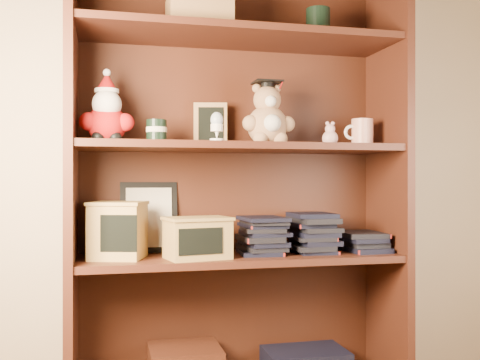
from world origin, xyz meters
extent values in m
cube|color=tan|center=(0.00, 1.50, 1.25)|extent=(3.00, 0.04, 2.50)
cube|color=#421E13|center=(-0.41, 1.30, 0.80)|extent=(0.03, 0.35, 1.60)
cube|color=#421E13|center=(0.76, 1.30, 0.80)|extent=(0.03, 0.35, 1.60)
cube|color=#3E1C10|center=(0.17, 1.47, 0.80)|extent=(1.20, 0.02, 1.60)
cube|color=#421E13|center=(0.17, 1.30, 1.34)|extent=(1.14, 0.33, 0.02)
cube|color=#9E7547|center=(0.02, 1.30, 1.41)|extent=(0.22, 0.18, 0.12)
cylinder|color=black|center=(0.47, 1.30, 1.41)|extent=(0.09, 0.09, 0.11)
cube|color=#421E13|center=(0.17, 1.30, 0.54)|extent=(1.14, 0.33, 0.02)
cube|color=#421E13|center=(0.17, 1.30, 0.94)|extent=(1.14, 0.33, 0.02)
sphere|color=#A50F0F|center=(-0.30, 1.30, 1.01)|extent=(0.13, 0.13, 0.13)
sphere|color=#A50F0F|center=(-0.36, 1.28, 1.02)|extent=(0.06, 0.06, 0.06)
sphere|color=#A50F0F|center=(-0.24, 1.28, 1.02)|extent=(0.06, 0.06, 0.06)
sphere|color=black|center=(-0.33, 1.27, 0.96)|extent=(0.04, 0.04, 0.04)
sphere|color=black|center=(-0.27, 1.27, 0.96)|extent=(0.04, 0.04, 0.04)
sphere|color=white|center=(-0.30, 1.29, 1.08)|extent=(0.10, 0.10, 0.10)
sphere|color=#D8B293|center=(-0.30, 1.30, 1.10)|extent=(0.07, 0.07, 0.07)
cone|color=#A50F0F|center=(-0.30, 1.30, 1.15)|extent=(0.08, 0.08, 0.07)
sphere|color=white|center=(-0.30, 1.30, 1.19)|extent=(0.03, 0.03, 0.03)
cylinder|color=white|center=(-0.30, 1.30, 1.12)|extent=(0.08, 0.08, 0.01)
cylinder|color=black|center=(-0.13, 1.30, 0.99)|extent=(0.07, 0.07, 0.08)
cylinder|color=beige|center=(-0.13, 1.30, 1.00)|extent=(0.07, 0.07, 0.02)
cube|color=#9E7547|center=(0.08, 1.42, 1.03)|extent=(0.13, 0.04, 0.16)
cube|color=black|center=(0.08, 1.41, 1.03)|extent=(0.09, 0.02, 0.13)
cube|color=#9E7547|center=(0.08, 1.45, 0.96)|extent=(0.06, 0.06, 0.01)
cylinder|color=white|center=(0.07, 1.23, 0.96)|extent=(0.05, 0.05, 0.01)
cone|color=white|center=(0.07, 1.23, 0.98)|extent=(0.02, 0.02, 0.03)
cylinder|color=white|center=(0.07, 1.23, 1.00)|extent=(0.04, 0.04, 0.02)
ellipsoid|color=#AEBDD3|center=(0.07, 1.23, 1.03)|extent=(0.04, 0.04, 0.05)
sphere|color=#A67C57|center=(0.27, 1.30, 1.02)|extent=(0.15, 0.15, 0.15)
sphere|color=white|center=(0.27, 1.24, 1.02)|extent=(0.06, 0.06, 0.06)
sphere|color=#A67C57|center=(0.20, 1.28, 1.02)|extent=(0.06, 0.06, 0.06)
sphere|color=#A67C57|center=(0.34, 1.28, 1.02)|extent=(0.06, 0.06, 0.06)
sphere|color=#A67C57|center=(0.24, 1.26, 0.97)|extent=(0.05, 0.05, 0.05)
sphere|color=#A67C57|center=(0.31, 1.26, 0.97)|extent=(0.05, 0.05, 0.05)
sphere|color=#A67C57|center=(0.27, 1.30, 1.11)|extent=(0.10, 0.10, 0.10)
sphere|color=white|center=(0.27, 1.26, 1.10)|extent=(0.04, 0.04, 0.04)
sphere|color=#A67C57|center=(0.24, 1.32, 1.16)|extent=(0.03, 0.03, 0.03)
sphere|color=#A67C57|center=(0.31, 1.32, 1.16)|extent=(0.03, 0.03, 0.03)
cylinder|color=black|center=(0.27, 1.30, 1.17)|extent=(0.05, 0.05, 0.02)
cube|color=black|center=(0.27, 1.30, 1.18)|extent=(0.10, 0.10, 0.01)
cylinder|color=#A50F0F|center=(0.32, 1.28, 1.17)|extent=(0.00, 0.05, 0.03)
sphere|color=#D2A2A2|center=(0.52, 1.30, 0.98)|extent=(0.06, 0.06, 0.06)
sphere|color=#D2A2A2|center=(0.52, 1.30, 1.01)|extent=(0.04, 0.04, 0.04)
sphere|color=#D2A2A2|center=(0.51, 1.30, 1.03)|extent=(0.01, 0.01, 0.01)
sphere|color=#D2A2A2|center=(0.53, 1.30, 1.03)|extent=(0.01, 0.01, 0.01)
cylinder|color=silver|center=(0.65, 1.30, 1.00)|extent=(0.08, 0.08, 0.10)
torus|color=white|center=(0.60, 1.30, 1.00)|extent=(0.06, 0.01, 0.06)
cube|color=black|center=(-0.15, 1.45, 0.68)|extent=(0.21, 0.05, 0.26)
cube|color=beige|center=(-0.15, 1.43, 0.68)|extent=(0.17, 0.03, 0.22)
cube|color=#B28D49|center=(-0.26, 1.30, 0.64)|extent=(0.21, 0.21, 0.19)
cube|color=black|center=(-0.26, 1.22, 0.64)|extent=(0.12, 0.04, 0.12)
cube|color=#B28D49|center=(-0.26, 1.30, 0.74)|extent=(0.22, 0.22, 0.01)
cube|color=#B28D49|center=(0.00, 1.24, 0.62)|extent=(0.23, 0.18, 0.13)
cube|color=black|center=(0.00, 1.17, 0.62)|extent=(0.15, 0.03, 0.09)
cube|color=#B28D49|center=(0.00, 1.24, 0.69)|extent=(0.24, 0.19, 0.01)
cube|color=black|center=(0.25, 1.30, 0.56)|extent=(0.14, 0.20, 0.02)
cube|color=black|center=(0.25, 1.30, 0.57)|extent=(0.14, 0.20, 0.02)
cube|color=black|center=(0.25, 1.30, 0.59)|extent=(0.14, 0.20, 0.02)
cube|color=black|center=(0.25, 1.30, 0.61)|extent=(0.14, 0.20, 0.02)
cube|color=black|center=(0.25, 1.30, 0.62)|extent=(0.14, 0.20, 0.02)
cube|color=black|center=(0.25, 1.30, 0.64)|extent=(0.14, 0.20, 0.02)
cube|color=black|center=(0.25, 1.30, 0.65)|extent=(0.14, 0.20, 0.02)
cube|color=black|center=(0.25, 1.30, 0.67)|extent=(0.14, 0.20, 0.02)
cube|color=black|center=(0.25, 1.30, 0.69)|extent=(0.14, 0.20, 0.02)
cube|color=black|center=(0.45, 1.30, 0.56)|extent=(0.14, 0.20, 0.02)
cube|color=black|center=(0.45, 1.30, 0.57)|extent=(0.14, 0.20, 0.02)
cube|color=black|center=(0.45, 1.30, 0.59)|extent=(0.14, 0.20, 0.02)
cube|color=black|center=(0.45, 1.30, 0.61)|extent=(0.14, 0.20, 0.02)
cube|color=black|center=(0.45, 1.30, 0.62)|extent=(0.14, 0.20, 0.02)
cube|color=black|center=(0.45, 1.30, 0.64)|extent=(0.14, 0.20, 0.02)
cube|color=black|center=(0.45, 1.30, 0.65)|extent=(0.14, 0.20, 0.02)
cube|color=black|center=(0.45, 1.30, 0.67)|extent=(0.14, 0.20, 0.02)
cube|color=black|center=(0.45, 1.30, 0.69)|extent=(0.14, 0.20, 0.02)
cube|color=black|center=(0.64, 1.30, 0.56)|extent=(0.14, 0.20, 0.02)
cube|color=black|center=(0.64, 1.30, 0.57)|extent=(0.14, 0.20, 0.02)
cube|color=black|center=(0.64, 1.30, 0.59)|extent=(0.14, 0.20, 0.02)
cube|color=black|center=(0.64, 1.30, 0.61)|extent=(0.14, 0.20, 0.02)
camera|label=1|loc=(-0.30, -0.66, 0.82)|focal=42.00mm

